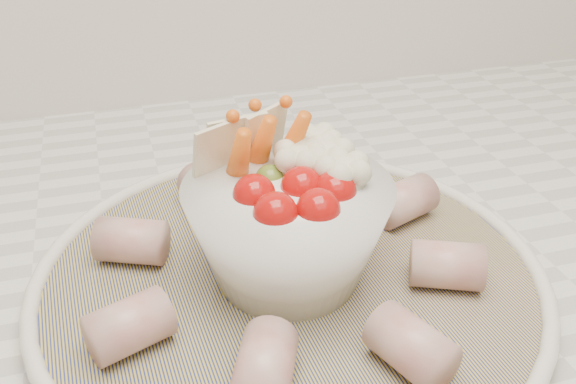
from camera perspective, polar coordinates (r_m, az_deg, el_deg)
name	(u,v)px	position (r m, az deg, el deg)	size (l,w,h in m)	color
serving_platter	(290,276)	(0.48, 0.15, -7.48)	(0.40, 0.40, 0.02)	navy
veggie_bowl	(290,221)	(0.45, 0.16, -2.62)	(0.15, 0.15, 0.12)	white
cured_meat_rolls	(289,252)	(0.47, 0.05, -5.40)	(0.29, 0.29, 0.03)	#A74E4C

